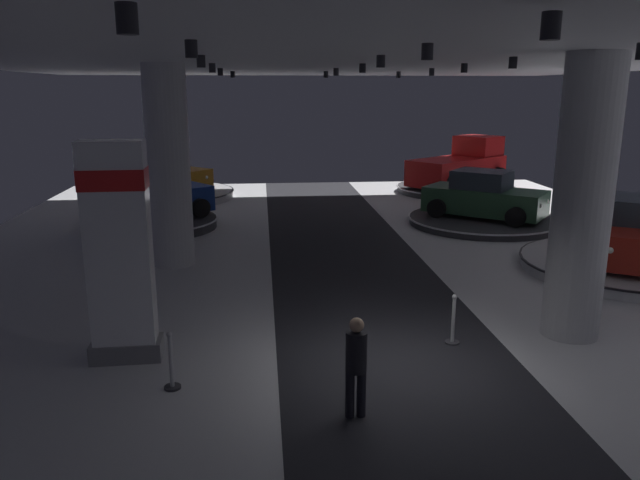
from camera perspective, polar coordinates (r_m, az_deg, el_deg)
ground at (r=11.26m, az=7.49°, el=-11.66°), size 24.00×44.00×0.06m
ceiling_with_spotlights at (r=10.19m, az=8.52°, el=17.91°), size 24.00×44.00×0.39m
column_right at (r=12.72m, az=23.42°, el=3.44°), size 1.11×1.11×5.50m
column_left at (r=17.20m, az=-14.00°, el=6.64°), size 1.16×1.16×5.50m
brand_sign_pylon at (r=11.29m, az=-18.34°, el=-0.91°), size 1.29×0.69×3.99m
display_platform_deep_left at (r=28.45m, az=-14.18°, el=4.19°), size 6.04×6.04×0.35m
display_car_deep_left at (r=28.34m, az=-14.33°, el=6.03°), size 4.36×4.11×1.71m
display_platform_far_left at (r=22.43m, az=-15.51°, el=1.56°), size 4.66×4.66×0.35m
display_car_far_left at (r=22.27m, az=-15.60°, el=3.89°), size 4.45×3.95×1.71m
display_platform_deep_right at (r=30.04m, az=12.63°, el=4.72°), size 5.68×5.68×0.30m
pickup_truck_deep_right at (r=30.15m, az=13.09°, el=6.78°), size 5.49×4.88×2.30m
display_platform_mid_right at (r=18.52m, az=26.97°, el=-2.12°), size 5.69×5.69×0.31m
display_car_mid_right at (r=18.34m, az=27.27°, el=0.62°), size 3.74×4.52×1.71m
display_platform_far_right at (r=23.04m, az=15.07°, el=1.79°), size 5.47×5.47×0.27m
display_car_far_right at (r=22.89m, az=15.14°, el=3.95°), size 4.40×4.04×1.71m
visitor_walking_near at (r=9.19m, az=3.41°, el=-11.30°), size 0.32×0.32×1.59m
stanchion_a at (r=10.49m, az=-13.79°, el=-11.56°), size 0.28×0.28×1.01m
stanchion_b at (r=12.16m, az=12.38°, el=-7.85°), size 0.28×0.28×1.01m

